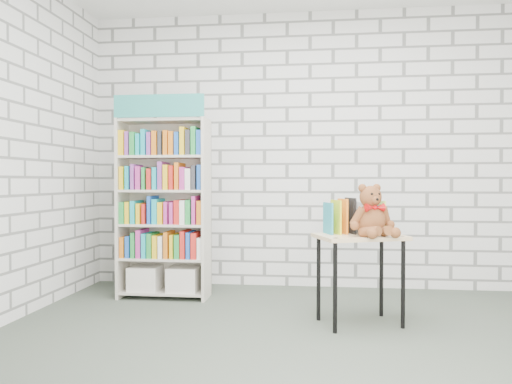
# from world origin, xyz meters

# --- Properties ---
(ground) EXTENTS (4.50, 4.50, 0.00)m
(ground) POSITION_xyz_m (0.00, 0.00, 0.00)
(ground) COLOR #3F483D
(ground) RESTS_ON ground
(room_shell) EXTENTS (4.52, 4.02, 2.81)m
(room_shell) POSITION_xyz_m (0.00, 0.00, 1.78)
(room_shell) COLOR silver
(room_shell) RESTS_ON ground
(bookshelf) EXTENTS (0.82, 0.32, 1.85)m
(bookshelf) POSITION_xyz_m (-1.33, 1.36, 0.85)
(bookshelf) COLOR beige
(bookshelf) RESTS_ON ground
(display_table) EXTENTS (0.74, 0.62, 0.68)m
(display_table) POSITION_xyz_m (0.39, 0.69, 0.58)
(display_table) COLOR #D8B281
(display_table) RESTS_ON ground
(table_books) EXTENTS (0.48, 0.33, 0.26)m
(table_books) POSITION_xyz_m (0.36, 0.78, 0.81)
(table_books) COLOR teal
(table_books) RESTS_ON display_table
(teddy_bear) EXTENTS (0.36, 0.35, 0.39)m
(teddy_bear) POSITION_xyz_m (0.47, 0.61, 0.83)
(teddy_bear) COLOR brown
(teddy_bear) RESTS_ON display_table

